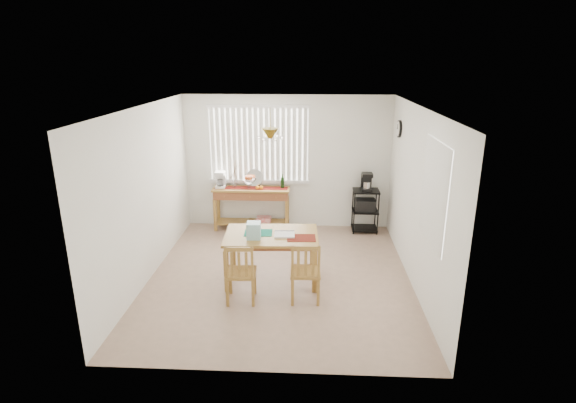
# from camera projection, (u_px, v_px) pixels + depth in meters

# --- Properties ---
(ground) EXTENTS (4.00, 4.50, 0.01)m
(ground) POSITION_uv_depth(u_px,v_px,m) (280.00, 276.00, 7.01)
(ground) COLOR tan
(room_shell) EXTENTS (4.20, 4.70, 2.70)m
(room_shell) POSITION_uv_depth(u_px,v_px,m) (279.00, 171.00, 6.50)
(room_shell) COLOR white
(room_shell) RESTS_ON ground
(sideboard) EXTENTS (1.49, 0.42, 0.84)m
(sideboard) POSITION_uv_depth(u_px,v_px,m) (252.00, 198.00, 8.77)
(sideboard) COLOR #A77D38
(sideboard) RESTS_ON ground
(sideboard_items) EXTENTS (1.42, 0.35, 0.64)m
(sideboard_items) POSITION_uv_depth(u_px,v_px,m) (238.00, 181.00, 8.69)
(sideboard_items) COLOR maroon
(sideboard_items) RESTS_ON sideboard
(wire_cart) EXTENTS (0.49, 0.39, 0.84)m
(wire_cart) POSITION_uv_depth(u_px,v_px,m) (365.00, 207.00, 8.68)
(wire_cart) COLOR black
(wire_cart) RESTS_ON ground
(cart_items) EXTENTS (0.20, 0.24, 0.34)m
(cart_items) POSITION_uv_depth(u_px,v_px,m) (367.00, 182.00, 8.54)
(cart_items) COLOR black
(cart_items) RESTS_ON wire_cart
(dining_table) EXTENTS (1.42, 0.95, 0.74)m
(dining_table) POSITION_uv_depth(u_px,v_px,m) (271.00, 239.00, 6.72)
(dining_table) COLOR #A77D38
(dining_table) RESTS_ON ground
(table_items) EXTENTS (1.08, 0.48, 0.24)m
(table_items) POSITION_uv_depth(u_px,v_px,m) (262.00, 232.00, 6.55)
(table_items) COLOR #14755C
(table_items) RESTS_ON dining_table
(chair_left) EXTENTS (0.43, 0.43, 0.88)m
(chair_left) POSITION_uv_depth(u_px,v_px,m) (241.00, 273.00, 6.16)
(chair_left) COLOR #A77D38
(chair_left) RESTS_ON ground
(chair_right) EXTENTS (0.42, 0.42, 0.89)m
(chair_right) POSITION_uv_depth(u_px,v_px,m) (305.00, 272.00, 6.17)
(chair_right) COLOR #A77D38
(chair_right) RESTS_ON ground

